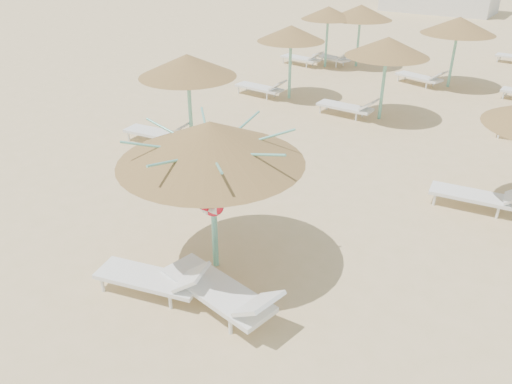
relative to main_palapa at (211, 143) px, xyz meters
The scene contains 5 objects.
ground 2.52m from the main_palapa, 12.14° to the left, with size 120.00×120.00×0.00m, color #D3B180.
main_palapa is the anchor object (origin of this frame).
lounger_main_a 2.53m from the main_palapa, 104.56° to the right, with size 2.11×1.09×0.74m.
lounger_main_b 2.49m from the main_palapa, 46.36° to the right, with size 2.40×1.09×0.84m.
palapa_field 11.42m from the main_palapa, 80.15° to the left, with size 20.37×19.43×2.71m.
Camera 1 is at (4.92, -6.04, 5.71)m, focal length 35.00 mm.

